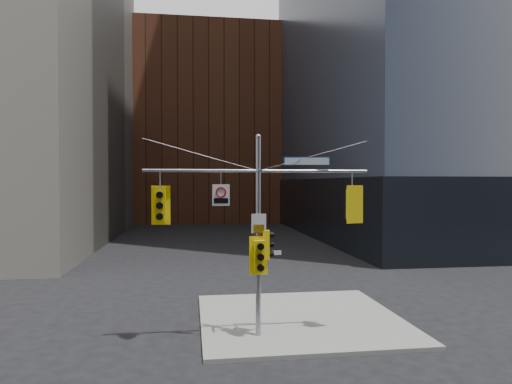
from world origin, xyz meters
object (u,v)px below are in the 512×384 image
object	(u,v)px
traffic_light_east_arm	(352,204)
traffic_light_pole_side	(267,245)
street_sign_blade	(307,161)
regulatory_sign_arm	(221,194)
traffic_light_west_arm	(160,205)
traffic_light_pole_front	(259,256)
signal_assembly	(258,216)

from	to	relation	value
traffic_light_east_arm	traffic_light_pole_side	distance (m)	3.45
street_sign_blade	regulatory_sign_arm	bearing A→B (deg)	-171.93
traffic_light_pole_side	traffic_light_west_arm	bearing A→B (deg)	95.23
traffic_light_west_arm	traffic_light_pole_front	xyz separation A→B (m)	(3.41, -0.28, -1.78)
signal_assembly	traffic_light_pole_side	xyz separation A→B (m)	(0.32, 0.00, -1.04)
signal_assembly	traffic_light_west_arm	xyz separation A→B (m)	(-3.41, 0.01, 0.38)
traffic_light_east_arm	signal_assembly	bearing A→B (deg)	-11.78
signal_assembly	regulatory_sign_arm	distance (m)	1.52
signal_assembly	traffic_light_pole_front	distance (m)	1.43
traffic_light_west_arm	traffic_light_east_arm	distance (m)	6.87
traffic_light_pole_front	street_sign_blade	bearing A→B (deg)	6.61
traffic_light_west_arm	street_sign_blade	world-z (taller)	street_sign_blade
signal_assembly	traffic_light_pole_side	bearing A→B (deg)	0.53
traffic_light_west_arm	regulatory_sign_arm	world-z (taller)	regulatory_sign_arm
signal_assembly	traffic_light_west_arm	distance (m)	3.43
signal_assembly	traffic_light_pole_side	distance (m)	1.09
traffic_light_pole_side	street_sign_blade	size ratio (longest dim) A/B	0.61
signal_assembly	traffic_light_pole_front	bearing A→B (deg)	-90.05
street_sign_blade	regulatory_sign_arm	xyz separation A→B (m)	(-3.08, -0.02, -1.18)
signal_assembly	traffic_light_east_arm	bearing A→B (deg)	0.01
traffic_light_pole_side	regulatory_sign_arm	distance (m)	2.44
traffic_light_east_arm	street_sign_blade	size ratio (longest dim) A/B	0.82
traffic_light_pole_side	traffic_light_pole_front	bearing A→B (deg)	135.22
regulatory_sign_arm	traffic_light_pole_front	bearing A→B (deg)	-3.27
signal_assembly	street_sign_blade	distance (m)	2.61
street_sign_blade	regulatory_sign_arm	distance (m)	3.30
traffic_light_west_arm	signal_assembly	bearing A→B (deg)	2.04
traffic_light_west_arm	traffic_light_east_arm	size ratio (longest dim) A/B	0.99
traffic_light_west_arm	traffic_light_east_arm	world-z (taller)	traffic_light_east_arm
traffic_light_west_arm	traffic_light_pole_front	world-z (taller)	traffic_light_west_arm
traffic_light_pole_side	regulatory_sign_arm	xyz separation A→B (m)	(-1.64, -0.02, 1.80)
signal_assembly	traffic_light_pole_front	xyz separation A→B (m)	(-0.00, -0.27, -1.40)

